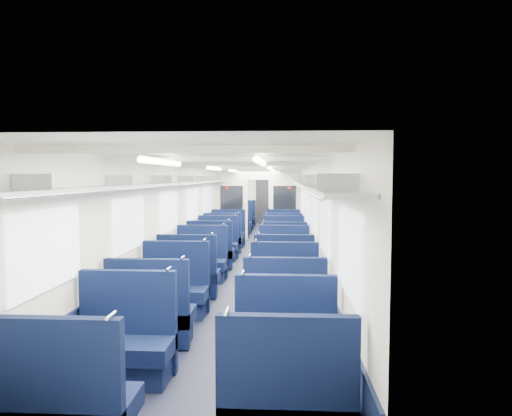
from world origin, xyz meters
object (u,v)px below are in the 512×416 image
at_px(seat_23, 283,224).
at_px(seat_25, 283,221).
at_px(seat_15, 283,247).
at_px(seat_7, 284,294).
at_px(seat_21, 283,227).
at_px(seat_4, 151,318).
at_px(end_door, 264,201).
at_px(seat_13, 284,255).
at_px(seat_17, 283,241).
at_px(seat_14, 218,246).
at_px(bulkhead, 258,203).
at_px(seat_19, 283,235).
at_px(seat_18, 228,235).
at_px(seat_11, 284,264).
at_px(seat_6, 174,292).
at_px(seat_10, 201,263).
at_px(seat_1, 287,409).
at_px(seat_8, 189,277).
at_px(seat_16, 223,240).
at_px(seat_20, 235,228).
at_px(seat_5, 285,315).
at_px(seat_26, 243,218).
at_px(seat_2, 124,346).
at_px(seat_9, 284,277).
at_px(seat_0, 63,412).
at_px(seat_12, 211,253).
at_px(seat_3, 286,354).
at_px(seat_24, 241,221).
at_px(seat_22, 238,224).

bearing_deg(seat_23, seat_25, 90.00).
bearing_deg(seat_15, seat_7, -90.00).
bearing_deg(seat_21, seat_4, -99.20).
bearing_deg(seat_23, end_door, 102.71).
height_order(seat_13, seat_17, same).
relative_size(end_door, seat_14, 1.75).
bearing_deg(bulkhead, seat_19, -60.02).
xyz_separation_m(seat_18, seat_21, (1.66, 2.16, 0.00)).
relative_size(seat_11, seat_13, 1.00).
distance_m(seat_6, seat_10, 2.32).
distance_m(end_door, seat_1, 17.21).
xyz_separation_m(seat_8, seat_18, (0.00, 5.78, 0.00)).
relative_size(seat_6, seat_16, 1.00).
bearing_deg(seat_17, seat_20, 118.01).
xyz_separation_m(seat_5, seat_16, (-1.66, 6.78, 0.00)).
height_order(seat_20, seat_26, same).
bearing_deg(seat_13, seat_2, -106.62).
relative_size(seat_6, seat_9, 1.00).
distance_m(seat_4, seat_6, 1.25).
relative_size(seat_5, seat_13, 1.00).
height_order(seat_0, seat_12, same).
bearing_deg(seat_17, seat_3, -90.00).
distance_m(seat_5, seat_18, 8.07).
relative_size(seat_2, seat_14, 1.00).
xyz_separation_m(seat_1, seat_8, (-1.66, 4.46, 0.00)).
distance_m(seat_12, seat_13, 1.67).
relative_size(seat_3, seat_16, 1.00).
distance_m(seat_21, seat_26, 3.74).
relative_size(seat_9, seat_16, 1.00).
bearing_deg(end_door, seat_24, -108.09).
distance_m(seat_6, seat_22, 10.02).
relative_size(end_door, seat_6, 1.75).
bearing_deg(seat_16, seat_20, 90.00).
distance_m(seat_15, seat_20, 4.52).
bearing_deg(seat_16, seat_25, 73.19).
bearing_deg(seat_15, seat_2, -103.60).
height_order(seat_1, seat_25, same).
height_order(seat_5, seat_23, same).
bearing_deg(seat_25, bulkhead, -106.39).
bearing_deg(seat_8, seat_26, 90.00).
bearing_deg(seat_10, seat_26, 90.00).
height_order(seat_20, seat_24, same).
xyz_separation_m(seat_2, seat_17, (1.66, 7.94, 0.00)).
height_order(seat_3, seat_8, same).
distance_m(seat_0, seat_20, 12.39).
bearing_deg(bulkhead, seat_14, -102.49).
distance_m(seat_6, seat_20, 8.85).
height_order(seat_6, seat_16, same).
xyz_separation_m(seat_3, seat_16, (-1.66, 8.06, 0.00)).
xyz_separation_m(seat_16, seat_23, (1.66, 4.38, 0.00)).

